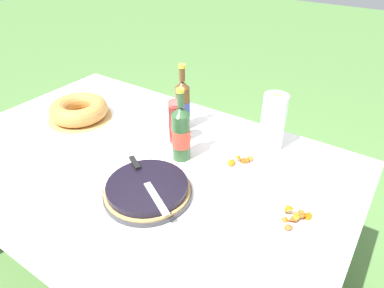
{
  "coord_description": "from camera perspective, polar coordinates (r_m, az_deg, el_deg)",
  "views": [
    {
      "loc": [
        0.91,
        -0.9,
        1.68
      ],
      "look_at": [
        0.19,
        0.16,
        0.84
      ],
      "focal_mm": 32.0,
      "sensor_mm": 36.0,
      "label": 1
    }
  ],
  "objects": [
    {
      "name": "ground_plane",
      "position": [
        2.11,
        -7.1,
        -19.78
      ],
      "size": [
        16.0,
        16.0,
        0.0
      ],
      "primitive_type": "plane",
      "color": "#568442"
    },
    {
      "name": "garden_table",
      "position": [
        1.6,
        -8.83,
        -4.31
      ],
      "size": [
        1.85,
        1.19,
        0.77
      ],
      "color": "brown",
      "rests_on": "ground_plane"
    },
    {
      "name": "tablecloth",
      "position": [
        1.57,
        -8.99,
        -2.88
      ],
      "size": [
        1.86,
        1.2,
        0.1
      ],
      "color": "white",
      "rests_on": "garden_table"
    },
    {
      "name": "berry_tart",
      "position": [
        1.35,
        -7.43,
        -7.54
      ],
      "size": [
        0.35,
        0.35,
        0.06
      ],
      "color": "#38383D",
      "rests_on": "tablecloth"
    },
    {
      "name": "serving_knife",
      "position": [
        1.35,
        -7.98,
        -5.68
      ],
      "size": [
        0.34,
        0.2,
        0.01
      ],
      "rotation": [
        0.0,
        0.0,
        5.78
      ],
      "color": "silver",
      "rests_on": "berry_tart"
    },
    {
      "name": "bundt_cake",
      "position": [
        1.94,
        -18.33,
        5.41
      ],
      "size": [
        0.34,
        0.34,
        0.1
      ],
      "color": "tan",
      "rests_on": "tablecloth"
    },
    {
      "name": "cup_stack",
      "position": [
        1.61,
        -2.63,
        3.62
      ],
      "size": [
        0.07,
        0.07,
        0.21
      ],
      "color": "#E04C47",
      "rests_on": "tablecloth"
    },
    {
      "name": "cider_bottle_green",
      "position": [
        1.49,
        -1.83,
        1.78
      ],
      "size": [
        0.08,
        0.08,
        0.34
      ],
      "color": "#2D562D",
      "rests_on": "tablecloth"
    },
    {
      "name": "cider_bottle_amber",
      "position": [
        1.72,
        -1.58,
        6.54
      ],
      "size": [
        0.07,
        0.07,
        0.34
      ],
      "color": "brown",
      "rests_on": "tablecloth"
    },
    {
      "name": "snack_plate_near",
      "position": [
        1.53,
        8.33,
        -3.0
      ],
      "size": [
        0.23,
        0.23,
        0.05
      ],
      "color": "white",
      "rests_on": "tablecloth"
    },
    {
      "name": "snack_plate_left",
      "position": [
        1.3,
        16.53,
        -11.9
      ],
      "size": [
        0.19,
        0.19,
        0.07
      ],
      "color": "white",
      "rests_on": "tablecloth"
    },
    {
      "name": "paper_towel_roll",
      "position": [
        1.6,
        13.32,
        3.54
      ],
      "size": [
        0.11,
        0.11,
        0.27
      ],
      "color": "white",
      "rests_on": "tablecloth"
    }
  ]
}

